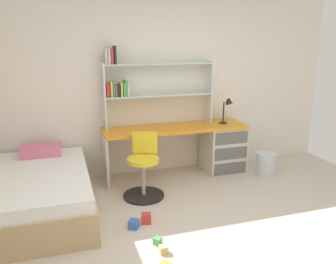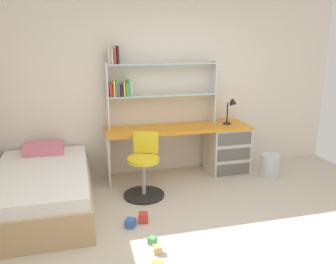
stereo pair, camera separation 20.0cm
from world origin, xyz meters
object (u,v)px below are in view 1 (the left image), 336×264
(toy_block_blue_0, at_px, (134,224))
(toy_block_green_1, at_px, (158,241))
(bookshelf_hutch, at_px, (144,83))
(swivel_chair, at_px, (144,172))
(toy_block_red_2, at_px, (146,218))
(toy_block_natural_4, at_px, (164,250))
(waste_bin, at_px, (266,164))
(bed_platform, at_px, (41,192))
(desk, at_px, (211,145))
(desk_lamp, at_px, (229,107))

(toy_block_blue_0, height_order, toy_block_green_1, toy_block_blue_0)
(bookshelf_hutch, bearing_deg, swivel_chair, -105.52)
(toy_block_red_2, xyz_separation_m, toy_block_natural_4, (0.02, -0.59, -0.01))
(waste_bin, xyz_separation_m, toy_block_green_1, (-2.02, -1.27, -0.13))
(bed_platform, xyz_separation_m, toy_block_blue_0, (0.93, -0.67, -0.20))
(bed_platform, relative_size, waste_bin, 5.44)
(toy_block_red_2, bearing_deg, bookshelf_hutch, 76.25)
(swivel_chair, xyz_separation_m, toy_block_blue_0, (-0.29, -0.74, -0.27))
(waste_bin, xyz_separation_m, toy_block_natural_4, (-2.01, -1.43, -0.13))
(toy_block_natural_4, bearing_deg, desk, 54.55)
(desk, xyz_separation_m, bookshelf_hutch, (-0.97, 0.16, 0.95))
(toy_block_green_1, height_order, toy_block_natural_4, toy_block_natural_4)
(desk_lamp, bearing_deg, bed_platform, -167.38)
(bookshelf_hutch, height_order, toy_block_red_2, bookshelf_hutch)
(bookshelf_hutch, height_order, toy_block_blue_0, bookshelf_hutch)
(desk_lamp, bearing_deg, bookshelf_hutch, 171.17)
(desk_lamp, distance_m, toy_block_blue_0, 2.32)
(toy_block_blue_0, bearing_deg, toy_block_red_2, 25.37)
(swivel_chair, xyz_separation_m, bed_platform, (-1.22, -0.08, -0.08))
(desk_lamp, xyz_separation_m, toy_block_green_1, (-1.55, -1.62, -0.95))
(bookshelf_hutch, distance_m, desk_lamp, 1.29)
(desk_lamp, height_order, waste_bin, desk_lamp)
(toy_block_red_2, bearing_deg, bed_platform, 151.25)
(desk_lamp, bearing_deg, desk, 174.19)
(toy_block_red_2, bearing_deg, desk, 42.86)
(toy_block_blue_0, bearing_deg, bed_platform, 144.37)
(swivel_chair, xyz_separation_m, waste_bin, (1.89, 0.16, -0.15))
(desk, bearing_deg, waste_bin, -27.52)
(toy_block_blue_0, bearing_deg, swivel_chair, 68.46)
(desk, distance_m, bed_platform, 2.47)
(bed_platform, xyz_separation_m, toy_block_green_1, (1.09, -1.03, -0.21))
(desk, height_order, desk_lamp, desk_lamp)
(bed_platform, bearing_deg, desk, 14.49)
(toy_block_green_1, bearing_deg, desk, 51.77)
(desk, xyz_separation_m, toy_block_natural_4, (-1.28, -1.80, -0.37))
(desk, xyz_separation_m, swivel_chair, (-1.16, -0.54, -0.09))
(bed_platform, bearing_deg, waste_bin, 4.39)
(bookshelf_hutch, xyz_separation_m, toy_block_natural_4, (-0.32, -1.97, -1.32))
(desk, distance_m, swivel_chair, 1.28)
(waste_bin, xyz_separation_m, toy_block_blue_0, (-2.18, -0.90, -0.12))
(desk, relative_size, bed_platform, 1.13)
(bookshelf_hutch, bearing_deg, waste_bin, -17.75)
(desk_lamp, xyz_separation_m, waste_bin, (0.47, -0.35, -0.82))
(bed_platform, xyz_separation_m, toy_block_red_2, (1.08, -0.59, -0.19))
(bed_platform, height_order, toy_block_natural_4, bed_platform)
(desk, relative_size, toy_block_blue_0, 21.62)
(bookshelf_hutch, xyz_separation_m, swivel_chair, (-0.19, -0.70, -1.04))
(toy_block_blue_0, relative_size, toy_block_natural_4, 1.27)
(bookshelf_hutch, xyz_separation_m, bed_platform, (-1.42, -0.78, -1.11))
(bed_platform, distance_m, waste_bin, 3.12)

